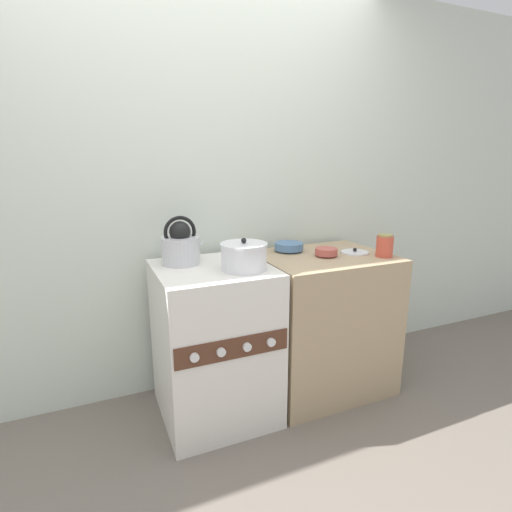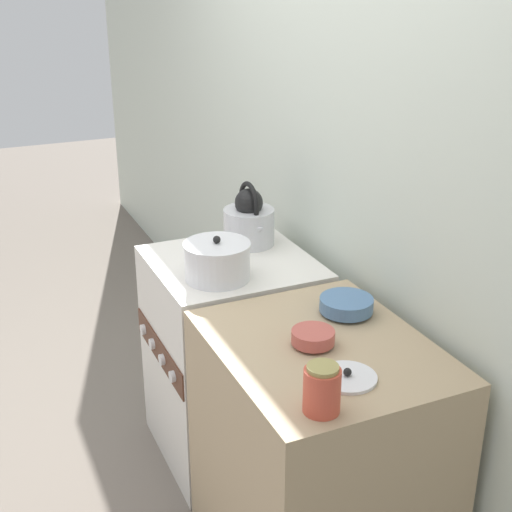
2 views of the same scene
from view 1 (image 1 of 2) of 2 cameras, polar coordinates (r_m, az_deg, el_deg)
The scene contains 10 objects.
ground_plane at distance 2.30m, azimuth -3.04°, elevation -25.24°, with size 12.00×12.00×0.00m, color #70665B.
wall_back at distance 2.47m, azimuth -9.29°, elevation 9.13°, with size 7.00×0.06×2.50m.
stove at distance 2.30m, azimuth -5.92°, elevation -12.14°, with size 0.61×0.64×0.88m.
counter at distance 2.60m, azimuth 9.38°, elevation -9.23°, with size 0.78×0.64×0.87m.
kettle at distance 2.22m, azimuth -10.67°, elevation 1.44°, with size 0.26×0.21×0.27m.
cooking_pot at distance 2.07m, azimuth -1.74°, elevation -0.04°, with size 0.25×0.25×0.17m.
enamel_bowl at distance 2.52m, azimuth 4.72°, elevation 1.37°, with size 0.18×0.18×0.06m.
small_ceramic_bowl at distance 2.42m, azimuth 10.01°, elevation 0.61°, with size 0.13×0.13×0.05m.
storage_jar at distance 2.49m, azimuth 17.90°, elevation 1.40°, with size 0.10×0.10×0.14m.
loose_pot_lid at distance 2.55m, azimuth 13.93°, elevation 0.53°, with size 0.17×0.17×0.03m.
Camera 1 is at (-0.61, -1.67, 1.45)m, focal length 28.00 mm.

